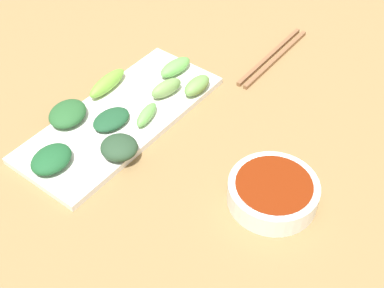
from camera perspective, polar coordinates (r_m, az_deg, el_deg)
tabletop at (r=0.90m, az=-1.06°, el=-1.55°), size 2.10×2.10×0.02m
sauce_bowl at (r=0.82m, az=8.61°, el=-5.03°), size 0.14×0.14×0.04m
serving_plate at (r=0.96m, az=-7.35°, el=2.91°), size 0.16×0.39×0.01m
broccoli_leafy_0 at (r=0.93m, az=-8.59°, el=2.60°), size 0.06×0.07×0.02m
broccoli_leafy_1 at (r=0.87m, az=-7.75°, el=-0.36°), size 0.08×0.08×0.03m
broccoli_leafy_2 at (r=0.95m, az=-13.09°, el=3.16°), size 0.08×0.09×0.03m
broccoli_stalk_3 at (r=1.03m, az=-1.79°, el=8.17°), size 0.04×0.08×0.03m
broccoli_leafy_4 at (r=0.88m, az=-14.74°, el=-1.57°), size 0.06×0.08×0.03m
broccoli_stalk_5 at (r=0.93m, az=-4.86°, el=3.13°), size 0.04×0.07×0.02m
broccoli_stalk_6 at (r=0.98m, az=-2.75°, el=5.95°), size 0.04×0.07×0.03m
broccoli_stalk_7 at (r=0.99m, az=0.53°, el=6.24°), size 0.03×0.06×0.03m
broccoli_stalk_8 at (r=1.00m, az=-9.00°, el=6.41°), size 0.03×0.10×0.03m
chopsticks at (r=1.10m, az=8.62°, el=9.11°), size 0.03×0.23×0.01m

